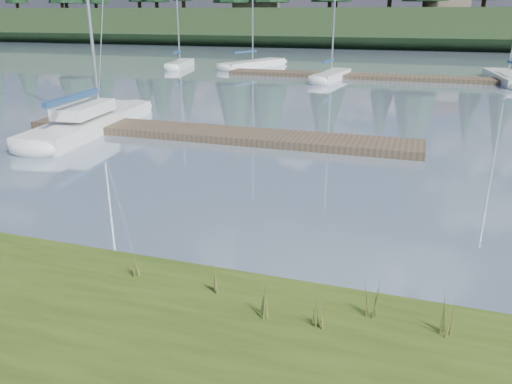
% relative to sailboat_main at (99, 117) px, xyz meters
% --- Properties ---
extents(ground, '(200.00, 200.00, 0.00)m').
position_rel_sailboat_main_xyz_m(ground, '(9.53, 20.62, -0.42)').
color(ground, '#7A8FA3').
rests_on(ground, ground).
extents(ridge, '(200.00, 20.00, 5.00)m').
position_rel_sailboat_main_xyz_m(ridge, '(9.53, 63.62, 2.08)').
color(ridge, black).
rests_on(ridge, ground).
extents(sailboat_main, '(2.92, 9.53, 13.44)m').
position_rel_sailboat_main_xyz_m(sailboat_main, '(0.00, 0.00, 0.00)').
color(sailboat_main, white).
rests_on(sailboat_main, ground).
extents(dock_near, '(16.00, 2.00, 0.30)m').
position_rel_sailboat_main_xyz_m(dock_near, '(5.53, -0.38, -0.27)').
color(dock_near, '#4C3D2C').
rests_on(dock_near, ground).
extents(dock_far, '(26.00, 2.20, 0.30)m').
position_rel_sailboat_main_xyz_m(dock_far, '(11.53, 20.62, -0.27)').
color(dock_far, '#4C3D2C').
rests_on(dock_far, ground).
extents(sailboat_bg_0, '(2.65, 6.69, 9.69)m').
position_rel_sailboat_main_xyz_m(sailboat_bg_0, '(-7.74, 23.87, -0.09)').
color(sailboat_bg_0, white).
rests_on(sailboat_bg_0, ground).
extents(sailboat_bg_1, '(4.63, 8.83, 12.99)m').
position_rel_sailboat_main_xyz_m(sailboat_bg_1, '(-1.24, 26.36, -0.09)').
color(sailboat_bg_1, white).
rests_on(sailboat_bg_1, ground).
extents(sailboat_bg_2, '(2.15, 7.08, 10.58)m').
position_rel_sailboat_main_xyz_m(sailboat_bg_2, '(6.86, 19.62, -0.09)').
color(sailboat_bg_2, white).
rests_on(sailboat_bg_2, ground).
extents(sailboat_bg_3, '(2.73, 9.28, 13.30)m').
position_rel_sailboat_main_xyz_m(sailboat_bg_3, '(18.90, 22.55, -0.10)').
color(sailboat_bg_3, white).
rests_on(sailboat_bg_3, ground).
extents(weed_0, '(0.17, 0.14, 0.59)m').
position_rel_sailboat_main_xyz_m(weed_0, '(10.20, -11.71, 0.18)').
color(weed_0, '#475B23').
rests_on(weed_0, bank).
extents(weed_1, '(0.17, 0.14, 0.55)m').
position_rel_sailboat_main_xyz_m(weed_1, '(11.24, -12.08, 0.16)').
color(weed_1, '#475B23').
rests_on(weed_1, bank).
extents(weed_2, '(0.17, 0.14, 0.68)m').
position_rel_sailboat_main_xyz_m(weed_2, '(12.78, -11.60, 0.21)').
color(weed_2, '#475B23').
rests_on(weed_2, bank).
extents(weed_3, '(0.17, 0.14, 0.47)m').
position_rel_sailboat_main_xyz_m(weed_3, '(8.72, -11.60, 0.13)').
color(weed_3, '#475B23').
rests_on(weed_3, bank).
extents(weed_4, '(0.17, 0.14, 0.50)m').
position_rel_sailboat_main_xyz_m(weed_4, '(12.07, -12.09, 0.14)').
color(weed_4, '#475B23').
rests_on(weed_4, bank).
extents(weed_5, '(0.17, 0.14, 0.68)m').
position_rel_sailboat_main_xyz_m(weed_5, '(13.81, -11.75, 0.21)').
color(weed_5, '#475B23').
rests_on(weed_5, bank).
extents(mud_lip, '(60.00, 0.50, 0.14)m').
position_rel_sailboat_main_xyz_m(mud_lip, '(9.53, -10.98, -0.35)').
color(mud_lip, '#33281C').
rests_on(mud_lip, ground).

